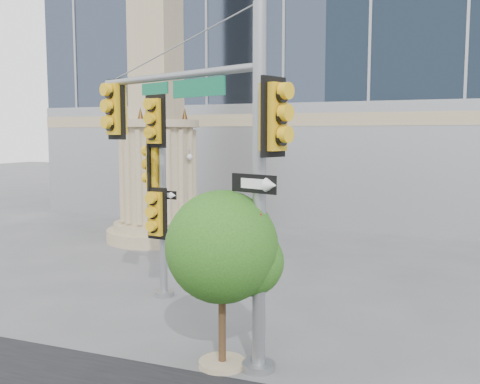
% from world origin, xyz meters
% --- Properties ---
extents(ground, '(120.00, 120.00, 0.00)m').
position_xyz_m(ground, '(0.00, 0.00, 0.00)').
color(ground, '#545456').
rests_on(ground, ground).
extents(monument, '(4.40, 4.40, 16.60)m').
position_xyz_m(monument, '(-6.00, 9.00, 5.52)').
color(monument, tan).
rests_on(monument, ground).
extents(main_signal_pole, '(5.08, 2.32, 6.86)m').
position_xyz_m(main_signal_pole, '(1.06, -1.06, 4.25)').
color(main_signal_pole, slate).
rests_on(main_signal_pole, ground).
extents(secondary_signal_pole, '(0.98, 0.80, 5.64)m').
position_xyz_m(secondary_signal_pole, '(-1.89, 1.88, 3.31)').
color(secondary_signal_pole, slate).
rests_on(secondary_signal_pole, ground).
extents(street_tree, '(2.22, 2.16, 3.45)m').
position_xyz_m(street_tree, '(1.54, -1.57, 2.27)').
color(street_tree, tan).
rests_on(street_tree, ground).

